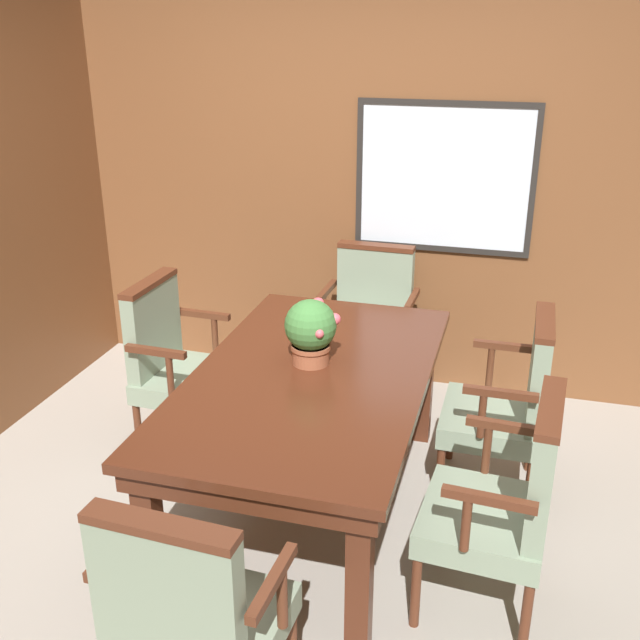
# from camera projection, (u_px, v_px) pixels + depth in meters

# --- Properties ---
(ground_plane) EXTENTS (14.00, 14.00, 0.00)m
(ground_plane) POSITION_uv_depth(u_px,v_px,m) (269.00, 537.00, 3.52)
(ground_plane) COLOR #A39E93
(wall_back) EXTENTS (7.20, 0.08, 2.45)m
(wall_back) POSITION_uv_depth(u_px,v_px,m) (361.00, 195.00, 4.70)
(wall_back) COLOR brown
(wall_back) RESTS_ON ground_plane
(dining_table) EXTENTS (1.05, 1.86, 0.76)m
(dining_table) POSITION_uv_depth(u_px,v_px,m) (311.00, 391.00, 3.46)
(dining_table) COLOR #4C2314
(dining_table) RESTS_ON ground_plane
(chair_head_far) EXTENTS (0.58, 0.50, 0.97)m
(chair_head_far) POSITION_uv_depth(u_px,v_px,m) (370.00, 319.00, 4.67)
(chair_head_far) COLOR #562B19
(chair_head_far) RESTS_ON ground_plane
(chair_right_near) EXTENTS (0.52, 0.60, 0.97)m
(chair_right_near) POSITION_uv_depth(u_px,v_px,m) (506.00, 500.00, 2.93)
(chair_right_near) COLOR #562B19
(chair_right_near) RESTS_ON ground_plane
(chair_right_far) EXTENTS (0.49, 0.57, 0.97)m
(chair_right_far) POSITION_uv_depth(u_px,v_px,m) (509.00, 401.00, 3.68)
(chair_right_far) COLOR #562B19
(chair_right_far) RESTS_ON ground_plane
(chair_head_near) EXTENTS (0.59, 0.51, 0.97)m
(chair_head_near) POSITION_uv_depth(u_px,v_px,m) (190.00, 615.00, 2.37)
(chair_head_near) COLOR #562B19
(chair_head_near) RESTS_ON ground_plane
(chair_left_far) EXTENTS (0.51, 0.58, 0.97)m
(chair_left_far) POSITION_uv_depth(u_px,v_px,m) (176.00, 360.00, 4.12)
(chair_left_far) COLOR #562B19
(chair_left_far) RESTS_ON ground_plane
(potted_plant) EXTENTS (0.26, 0.25, 0.31)m
(potted_plant) POSITION_uv_depth(u_px,v_px,m) (311.00, 330.00, 3.46)
(potted_plant) COLOR #9E5638
(potted_plant) RESTS_ON dining_table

